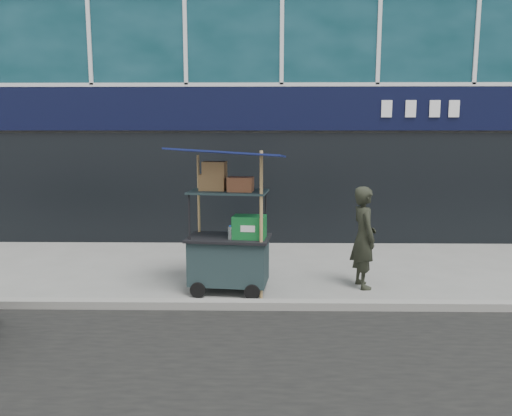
{
  "coord_description": "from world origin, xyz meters",
  "views": [
    {
      "loc": [
        -0.36,
        -6.84,
        2.48
      ],
      "look_at": [
        -0.49,
        1.2,
        1.2
      ],
      "focal_mm": 35.0,
      "sensor_mm": 36.0,
      "label": 1
    }
  ],
  "objects": [
    {
      "name": "curb",
      "position": [
        0.0,
        -0.2,
        0.06
      ],
      "size": [
        80.0,
        0.18,
        0.12
      ],
      "primitive_type": "cube",
      "color": "gray",
      "rests_on": "ground"
    },
    {
      "name": "ground",
      "position": [
        0.0,
        0.0,
        0.0
      ],
      "size": [
        80.0,
        80.0,
        0.0
      ],
      "primitive_type": "plane",
      "color": "slate",
      "rests_on": "ground"
    },
    {
      "name": "vendor_cart",
      "position": [
        -0.88,
        0.56,
        0.78
      ],
      "size": [
        1.77,
        1.35,
        2.23
      ],
      "rotation": [
        0.0,
        0.0,
        -0.12
      ],
      "color": "#1B2D2E",
      "rests_on": "ground"
    },
    {
      "name": "vendor_man",
      "position": [
        1.2,
        0.83,
        0.8
      ],
      "size": [
        0.48,
        0.64,
        1.61
      ],
      "primitive_type": "imported",
      "rotation": [
        0.0,
        0.0,
        1.74
      ],
      "color": "black",
      "rests_on": "ground"
    }
  ]
}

